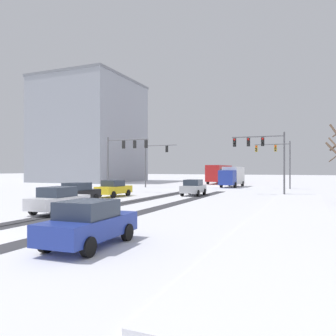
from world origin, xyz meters
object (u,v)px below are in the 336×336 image
traffic_signal_near_right (263,149)px  car_silver_lead (193,187)px  car_yellow_cab_second (114,188)px  traffic_signal_far_left (154,158)px  traffic_signal_far_right (277,155)px  office_building_far_left_block (90,131)px  car_white_fourth (59,200)px  bus_oncoming (219,173)px  car_black_third (78,193)px  box_truck_delivery (232,176)px  traffic_signal_near_left (124,151)px  car_blue_fifth (89,223)px

traffic_signal_near_right → car_silver_lead: size_ratio=1.56×
car_yellow_cab_second → traffic_signal_far_left: bearing=101.2°
traffic_signal_far_right → office_building_far_left_block: 41.70m
car_white_fourth → bus_oncoming: bearing=91.3°
car_black_third → box_truck_delivery: (6.50, 28.12, 0.82)m
traffic_signal_far_left → car_silver_lead: bearing=-49.0°
car_white_fourth → box_truck_delivery: (3.64, 33.65, 0.82)m
traffic_signal_near_left → office_building_far_left_block: (-23.35, 25.84, 6.07)m
traffic_signal_near_right → box_truck_delivery: traffic_signal_near_right is taller
car_white_fourth → traffic_signal_far_left: bearing=103.4°
car_silver_lead → car_blue_fifth: bearing=-80.7°
box_truck_delivery → office_building_far_left_block: 35.50m
traffic_signal_far_left → car_black_third: bearing=-80.4°
car_silver_lead → office_building_far_left_block: office_building_far_left_block is taller
traffic_signal_near_left → car_white_fourth: bearing=-71.9°
traffic_signal_far_left → car_white_fourth: size_ratio=1.58×
traffic_signal_near_left → car_silver_lead: size_ratio=1.56×
car_blue_fifth → office_building_far_left_block: size_ratio=0.19×
office_building_far_left_block → car_yellow_cab_second: bearing=-51.0°
traffic_signal_far_left → car_white_fourth: (6.59, -27.65, -3.55)m
car_black_third → box_truck_delivery: box_truck_delivery is taller
traffic_signal_near_right → car_white_fourth: traffic_signal_near_right is taller
car_blue_fifth → office_building_far_left_block: office_building_far_left_block is taller
car_yellow_cab_second → car_black_third: (0.58, -6.28, 0.00)m
traffic_signal_far_right → bus_oncoming: size_ratio=0.59×
car_blue_fifth → bus_oncoming: bearing=99.0°
car_silver_lead → car_white_fourth: same height
car_white_fourth → traffic_signal_near_left: bearing=108.1°
car_yellow_cab_second → bus_oncoming: (2.39, 32.86, 1.18)m
car_silver_lead → car_yellow_cab_second: (-6.72, -4.48, 0.00)m
box_truck_delivery → car_yellow_cab_second: bearing=-108.0°
traffic_signal_near_left → box_truck_delivery: (9.45, 15.87, -3.13)m
traffic_signal_far_right → car_white_fourth: bearing=-108.0°
car_black_third → car_blue_fifth: 15.60m
traffic_signal_far_left → traffic_signal_far_right: bearing=13.4°
car_yellow_cab_second → car_white_fourth: 12.30m
box_truck_delivery → office_building_far_left_block: office_building_far_left_block is taller
car_black_third → traffic_signal_near_left: bearing=103.5°
traffic_signal_near_left → traffic_signal_near_right: (15.58, 1.83, 0.00)m
traffic_signal_near_left → office_building_far_left_block: 35.36m
car_yellow_cab_second → office_building_far_left_block: office_building_far_left_block is taller
car_yellow_cab_second → car_black_third: 6.31m
traffic_signal_near_right → traffic_signal_far_left: bearing=153.8°
traffic_signal_near_right → car_yellow_cab_second: (-13.21, -7.80, -3.95)m
car_silver_lead → traffic_signal_near_right: bearing=27.1°
car_white_fourth → bus_oncoming: size_ratio=0.37×
car_yellow_cab_second → bus_oncoming: bearing=85.8°
car_yellow_cab_second → box_truck_delivery: 22.97m
car_yellow_cab_second → car_black_third: same height
car_silver_lead → car_blue_fifth: 23.14m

